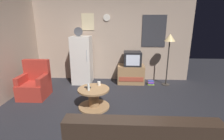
{
  "coord_description": "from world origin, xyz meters",
  "views": [
    {
      "loc": [
        0.33,
        -3.22,
        1.93
      ],
      "look_at": [
        0.12,
        0.9,
        0.75
      ],
      "focal_mm": 27.21,
      "sensor_mm": 36.0,
      "label": 1
    }
  ],
  "objects_px": {
    "tv_stand": "(131,74)",
    "standing_lamp": "(170,42)",
    "crt_tv": "(132,59)",
    "coffee_table": "(94,98)",
    "mug_ceramic_white": "(99,83)",
    "book_stack": "(151,83)",
    "fridge": "(82,60)",
    "wine_glass": "(89,87)",
    "remote_control": "(88,87)",
    "armchair": "(35,84)"
  },
  "relations": [
    {
      "from": "crt_tv",
      "to": "remote_control",
      "type": "height_order",
      "value": "crt_tv"
    },
    {
      "from": "crt_tv",
      "to": "mug_ceramic_white",
      "type": "relative_size",
      "value": 6.0
    },
    {
      "from": "tv_stand",
      "to": "book_stack",
      "type": "xyz_separation_m",
      "value": [
        0.63,
        -0.13,
        -0.23
      ]
    },
    {
      "from": "tv_stand",
      "to": "remote_control",
      "type": "xyz_separation_m",
      "value": [
        -1.08,
        -1.67,
        0.19
      ]
    },
    {
      "from": "standing_lamp",
      "to": "mug_ceramic_white",
      "type": "height_order",
      "value": "standing_lamp"
    },
    {
      "from": "tv_stand",
      "to": "coffee_table",
      "type": "relative_size",
      "value": 1.17
    },
    {
      "from": "coffee_table",
      "to": "mug_ceramic_white",
      "type": "distance_m",
      "value": 0.37
    },
    {
      "from": "mug_ceramic_white",
      "to": "remote_control",
      "type": "relative_size",
      "value": 0.6
    },
    {
      "from": "tv_stand",
      "to": "mug_ceramic_white",
      "type": "height_order",
      "value": "tv_stand"
    },
    {
      "from": "tv_stand",
      "to": "wine_glass",
      "type": "bearing_deg",
      "value": -119.53
    },
    {
      "from": "mug_ceramic_white",
      "to": "book_stack",
      "type": "height_order",
      "value": "mug_ceramic_white"
    },
    {
      "from": "fridge",
      "to": "armchair",
      "type": "relative_size",
      "value": 1.84
    },
    {
      "from": "tv_stand",
      "to": "book_stack",
      "type": "relative_size",
      "value": 4.1
    },
    {
      "from": "fridge",
      "to": "crt_tv",
      "type": "distance_m",
      "value": 1.6
    },
    {
      "from": "coffee_table",
      "to": "wine_glass",
      "type": "bearing_deg",
      "value": -129.93
    },
    {
      "from": "crt_tv",
      "to": "book_stack",
      "type": "bearing_deg",
      "value": -12.53
    },
    {
      "from": "fridge",
      "to": "standing_lamp",
      "type": "height_order",
      "value": "fridge"
    },
    {
      "from": "coffee_table",
      "to": "armchair",
      "type": "distance_m",
      "value": 1.74
    },
    {
      "from": "remote_control",
      "to": "armchair",
      "type": "bearing_deg",
      "value": 173.45
    },
    {
      "from": "remote_control",
      "to": "book_stack",
      "type": "distance_m",
      "value": 2.34
    },
    {
      "from": "standing_lamp",
      "to": "book_stack",
      "type": "relative_size",
      "value": 7.76
    },
    {
      "from": "wine_glass",
      "to": "mug_ceramic_white",
      "type": "relative_size",
      "value": 1.67
    },
    {
      "from": "mug_ceramic_white",
      "to": "remote_control",
      "type": "distance_m",
      "value": 0.3
    },
    {
      "from": "coffee_table",
      "to": "mug_ceramic_white",
      "type": "height_order",
      "value": "mug_ceramic_white"
    },
    {
      "from": "fridge",
      "to": "armchair",
      "type": "height_order",
      "value": "fridge"
    },
    {
      "from": "fridge",
      "to": "wine_glass",
      "type": "relative_size",
      "value": 11.8
    },
    {
      "from": "coffee_table",
      "to": "remote_control",
      "type": "bearing_deg",
      "value": 162.84
    },
    {
      "from": "crt_tv",
      "to": "armchair",
      "type": "height_order",
      "value": "crt_tv"
    },
    {
      "from": "coffee_table",
      "to": "book_stack",
      "type": "relative_size",
      "value": 3.52
    },
    {
      "from": "tv_stand",
      "to": "armchair",
      "type": "bearing_deg",
      "value": -155.69
    },
    {
      "from": "crt_tv",
      "to": "book_stack",
      "type": "height_order",
      "value": "crt_tv"
    },
    {
      "from": "wine_glass",
      "to": "armchair",
      "type": "relative_size",
      "value": 0.16
    },
    {
      "from": "standing_lamp",
      "to": "book_stack",
      "type": "height_order",
      "value": "standing_lamp"
    },
    {
      "from": "remote_control",
      "to": "book_stack",
      "type": "bearing_deg",
      "value": 53.32
    },
    {
      "from": "armchair",
      "to": "book_stack",
      "type": "xyz_separation_m",
      "value": [
        3.23,
        1.04,
        -0.28
      ]
    },
    {
      "from": "coffee_table",
      "to": "wine_glass",
      "type": "distance_m",
      "value": 0.34
    },
    {
      "from": "standing_lamp",
      "to": "remote_control",
      "type": "xyz_separation_m",
      "value": [
        -2.19,
        -1.53,
        -0.88
      ]
    },
    {
      "from": "tv_stand",
      "to": "crt_tv",
      "type": "height_order",
      "value": "crt_tv"
    },
    {
      "from": "wine_glass",
      "to": "fridge",
      "type": "bearing_deg",
      "value": 106.71
    },
    {
      "from": "fridge",
      "to": "coffee_table",
      "type": "xyz_separation_m",
      "value": [
        0.62,
        -1.66,
        -0.52
      ]
    },
    {
      "from": "mug_ceramic_white",
      "to": "armchair",
      "type": "relative_size",
      "value": 0.09
    },
    {
      "from": "tv_stand",
      "to": "crt_tv",
      "type": "relative_size",
      "value": 1.56
    },
    {
      "from": "wine_glass",
      "to": "book_stack",
      "type": "bearing_deg",
      "value": 45.36
    },
    {
      "from": "fridge",
      "to": "tv_stand",
      "type": "bearing_deg",
      "value": 1.66
    },
    {
      "from": "tv_stand",
      "to": "standing_lamp",
      "type": "height_order",
      "value": "standing_lamp"
    },
    {
      "from": "crt_tv",
      "to": "tv_stand",
      "type": "bearing_deg",
      "value": 178.5
    },
    {
      "from": "book_stack",
      "to": "tv_stand",
      "type": "bearing_deg",
      "value": 168.08
    },
    {
      "from": "tv_stand",
      "to": "standing_lamp",
      "type": "distance_m",
      "value": 1.54
    },
    {
      "from": "tv_stand",
      "to": "book_stack",
      "type": "bearing_deg",
      "value": -11.92
    },
    {
      "from": "tv_stand",
      "to": "standing_lamp",
      "type": "xyz_separation_m",
      "value": [
        1.11,
        -0.13,
        1.06
      ]
    }
  ]
}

